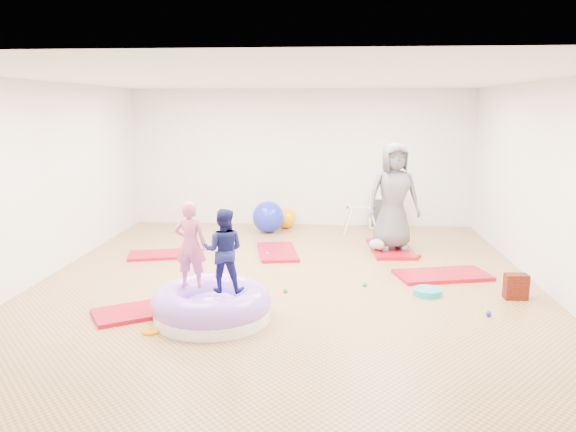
{
  "coord_description": "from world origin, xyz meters",
  "views": [
    {
      "loc": [
        0.58,
        -7.56,
        2.44
      ],
      "look_at": [
        0.0,
        0.3,
        0.9
      ],
      "focal_mm": 35.0,
      "sensor_mm": 36.0,
      "label": 1
    }
  ],
  "objects": [
    {
      "name": "room",
      "position": [
        0.0,
        0.0,
        1.4
      ],
      "size": [
        7.01,
        8.01,
        2.81
      ],
      "color": "#AE8155",
      "rests_on": "ground"
    },
    {
      "name": "child_navy",
      "position": [
        -0.6,
        -1.45,
        0.88
      ],
      "size": [
        0.47,
        0.37,
        0.97
      ],
      "primitive_type": "imported",
      "rotation": [
        0.0,
        0.0,
        3.14
      ],
      "color": "#121851",
      "rests_on": "inflatable_cushion"
    },
    {
      "name": "ball_pit_balls",
      "position": [
        0.51,
        -0.21,
        0.03
      ],
      "size": [
        3.67,
        3.21,
        0.07
      ],
      "color": "green",
      "rests_on": "ground"
    },
    {
      "name": "exercise_ball_orange",
      "position": [
        -0.29,
        3.6,
        0.21
      ],
      "size": [
        0.42,
        0.42,
        0.42
      ],
      "primitive_type": "sphere",
      "color": "#F59A00",
      "rests_on": "ground"
    },
    {
      "name": "child_pink",
      "position": [
        -1.02,
        -1.32,
        0.92
      ],
      "size": [
        0.39,
        0.27,
        1.03
      ],
      "primitive_type": "imported",
      "rotation": [
        0.0,
        0.0,
        3.08
      ],
      "color": "#CD588A",
      "rests_on": "inflatable_cushion"
    },
    {
      "name": "exercise_ball_blue",
      "position": [
        -0.6,
        3.17,
        0.31
      ],
      "size": [
        0.62,
        0.62,
        0.62
      ],
      "primitive_type": "sphere",
      "color": "#1824B3",
      "rests_on": "ground"
    },
    {
      "name": "yellow_toy",
      "position": [
        -1.35,
        -1.89,
        0.01
      ],
      "size": [
        0.2,
        0.2,
        0.03
      ],
      "primitive_type": "cylinder",
      "color": "orange",
      "rests_on": "ground"
    },
    {
      "name": "inflatable_cushion",
      "position": [
        -0.76,
        -1.44,
        0.17
      ],
      "size": [
        1.39,
        1.39,
        0.44
      ],
      "rotation": [
        0.0,
        0.0,
        0.37
      ],
      "color": "white",
      "rests_on": "ground"
    },
    {
      "name": "gym_mat_center_back",
      "position": [
        -0.27,
        1.59,
        0.03
      ],
      "size": [
        0.83,
        1.31,
        0.05
      ],
      "primitive_type": "cube",
      "rotation": [
        0.0,
        0.0,
        1.76
      ],
      "color": "#BC030C",
      "rests_on": "ground"
    },
    {
      "name": "gym_mat_mid_left",
      "position": [
        -2.13,
        1.29,
        0.02
      ],
      "size": [
        1.27,
        0.85,
        0.05
      ],
      "primitive_type": "cube",
      "rotation": [
        0.0,
        0.0,
        0.25
      ],
      "color": "#BC030C",
      "rests_on": "ground"
    },
    {
      "name": "adult_caregiver",
      "position": [
        1.67,
        1.86,
        0.96
      ],
      "size": [
        0.97,
        0.73,
        1.8
      ],
      "primitive_type": "imported",
      "rotation": [
        0.0,
        0.0,
        0.19
      ],
      "color": "#51525A",
      "rests_on": "gym_mat_rear_right"
    },
    {
      "name": "gym_mat_right",
      "position": [
        2.25,
        0.44,
        0.03
      ],
      "size": [
        1.44,
        0.96,
        0.06
      ],
      "primitive_type": "cube",
      "rotation": [
        0.0,
        0.0,
        0.24
      ],
      "color": "#BC030C",
      "rests_on": "ground"
    },
    {
      "name": "infant",
      "position": [
        1.44,
        1.72,
        0.16
      ],
      "size": [
        0.33,
        0.34,
        0.2
      ],
      "color": "#8FAED2",
      "rests_on": "gym_mat_rear_right"
    },
    {
      "name": "gym_mat_front_left",
      "position": [
        -1.6,
        -1.28,
        0.03
      ],
      "size": [
        1.35,
        1.15,
        0.05
      ],
      "primitive_type": "cube",
      "rotation": [
        0.0,
        0.0,
        0.56
      ],
      "color": "#BC030C",
      "rests_on": "ground"
    },
    {
      "name": "cube_shelf",
      "position": [
        1.73,
        3.79,
        0.33
      ],
      "size": [
        0.66,
        0.32,
        0.66
      ],
      "color": "silver",
      "rests_on": "ground"
    },
    {
      "name": "infant_play_gym",
      "position": [
        1.2,
        3.25,
        0.35
      ],
      "size": [
        0.69,
        0.65,
        0.53
      ],
      "rotation": [
        0.0,
        0.0,
        -0.32
      ],
      "color": "silver",
      "rests_on": "ground"
    },
    {
      "name": "balance_disc",
      "position": [
        1.9,
        -0.38,
        0.04
      ],
      "size": [
        0.38,
        0.38,
        0.08
      ],
      "primitive_type": "cylinder",
      "color": "teal",
      "rests_on": "ground"
    },
    {
      "name": "backpack",
      "position": [
        3.0,
        -0.46,
        0.16
      ],
      "size": [
        0.29,
        0.19,
        0.33
      ],
      "primitive_type": "cube",
      "rotation": [
        0.0,
        0.0,
        0.03
      ],
      "color": "maroon",
      "rests_on": "ground"
    },
    {
      "name": "gym_mat_rear_right",
      "position": [
        1.66,
        1.93,
        0.03
      ],
      "size": [
        0.76,
        1.38,
        0.06
      ],
      "primitive_type": "cube",
      "rotation": [
        0.0,
        0.0,
        1.64
      ],
      "color": "#BC030C",
      "rests_on": "ground"
    }
  ]
}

